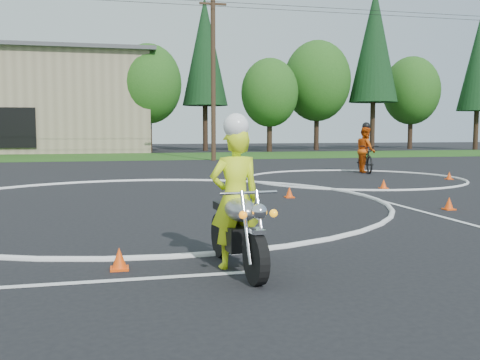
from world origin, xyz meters
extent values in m
plane|color=black|center=(0.00, 0.00, 0.00)|extent=(120.00, 120.00, 0.00)
cube|color=#1E4714|center=(0.00, 27.00, 0.01)|extent=(120.00, 10.00, 0.02)
torus|color=silver|center=(0.00, 3.00, 0.01)|extent=(12.12, 12.12, 0.12)
torus|color=silver|center=(8.00, 8.00, 0.01)|extent=(8.10, 8.10, 0.10)
cylinder|color=black|center=(0.86, -4.54, 0.32)|extent=(0.18, 0.65, 0.64)
cylinder|color=black|center=(0.73, -3.06, 0.32)|extent=(0.18, 0.65, 0.64)
cube|color=black|center=(0.79, -3.75, 0.42)|extent=(0.35, 0.61, 0.32)
ellipsoid|color=#9B9CA0|center=(0.81, -3.96, 0.83)|extent=(0.44, 0.71, 0.30)
cube|color=black|center=(0.76, -3.43, 0.79)|extent=(0.33, 0.66, 0.11)
cylinder|color=silver|center=(0.76, -4.47, 0.69)|extent=(0.08, 0.38, 0.85)
cylinder|color=silver|center=(0.95, -4.45, 0.69)|extent=(0.08, 0.38, 0.85)
cube|color=silver|center=(0.86, -4.56, 0.66)|extent=(0.17, 0.25, 0.05)
cylinder|color=#B9B9BF|center=(0.84, -4.28, 1.08)|extent=(0.74, 0.11, 0.04)
sphere|color=silver|center=(0.87, -4.65, 0.90)|extent=(0.19, 0.19, 0.19)
sphere|color=orange|center=(0.68, -4.64, 0.87)|extent=(0.10, 0.10, 0.10)
sphere|color=#FF9D0C|center=(1.06, -4.61, 0.87)|extent=(0.10, 0.10, 0.10)
cylinder|color=silver|center=(0.92, -3.31, 0.32)|extent=(0.16, 0.85, 0.08)
imported|color=#DDF91A|center=(0.80, -3.70, 0.94)|extent=(0.72, 0.51, 1.88)
sphere|color=white|center=(0.80, -3.75, 1.90)|extent=(0.34, 0.34, 0.34)
imported|color=black|center=(9.81, 10.68, 0.59)|extent=(1.24, 2.38, 1.19)
imported|color=#CE4B0A|center=(9.81, 10.68, 0.99)|extent=(0.93, 1.10, 1.98)
sphere|color=black|center=(9.81, 10.68, 2.01)|extent=(0.34, 0.34, 0.34)
cone|color=#FF4C0D|center=(3.87, 3.23, 0.15)|extent=(0.22, 0.22, 0.30)
cube|color=#FF4C0D|center=(3.87, 3.23, 0.01)|extent=(0.24, 0.24, 0.03)
cone|color=#FF4C0D|center=(7.49, 4.69, 0.15)|extent=(0.22, 0.22, 0.30)
cube|color=#FF4C0D|center=(7.49, 4.69, 0.01)|extent=(0.24, 0.24, 0.03)
cone|color=#FF4C0D|center=(-0.73, -3.46, 0.15)|extent=(0.22, 0.22, 0.30)
cube|color=#FF4C0D|center=(-0.73, -3.46, 0.01)|extent=(0.24, 0.24, 0.03)
cone|color=#FF4C0D|center=(11.41, 7.01, 0.15)|extent=(0.22, 0.22, 0.30)
cube|color=#FF4C0D|center=(11.41, 7.01, 0.01)|extent=(0.24, 0.24, 0.03)
cone|color=#FF4C0D|center=(6.78, 0.27, 0.15)|extent=(0.22, 0.22, 0.30)
cube|color=#FF4C0D|center=(6.78, 0.27, 0.01)|extent=(0.24, 0.24, 0.03)
cube|color=black|center=(-8.00, 31.90, 2.00)|extent=(3.00, 0.16, 3.00)
cylinder|color=#382619|center=(2.00, 34.00, 1.62)|extent=(0.44, 0.44, 3.24)
ellipsoid|color=#1E5116|center=(2.00, 34.00, 5.58)|extent=(5.40, 5.40, 6.48)
cylinder|color=#382619|center=(7.00, 36.00, 1.98)|extent=(0.44, 0.44, 3.96)
cone|color=black|center=(7.00, 36.00, 8.63)|extent=(3.96, 3.96, 9.35)
cylinder|color=#382619|center=(12.00, 33.00, 1.44)|extent=(0.44, 0.44, 2.88)
ellipsoid|color=#1E5116|center=(12.00, 33.00, 4.96)|extent=(4.80, 4.80, 5.76)
cylinder|color=#382619|center=(17.00, 35.00, 1.80)|extent=(0.44, 0.44, 3.60)
ellipsoid|color=#1E5116|center=(17.00, 35.00, 6.20)|extent=(6.00, 6.00, 7.20)
cylinder|color=#382619|center=(22.00, 34.00, 2.16)|extent=(0.44, 0.44, 4.32)
cone|color=black|center=(22.00, 34.00, 9.42)|extent=(4.32, 4.32, 10.20)
cylinder|color=#382619|center=(27.00, 36.00, 1.62)|extent=(0.44, 0.44, 3.24)
ellipsoid|color=#1E5116|center=(27.00, 36.00, 5.58)|extent=(5.40, 5.40, 6.48)
cylinder|color=#382619|center=(32.00, 33.00, 1.80)|extent=(0.44, 0.44, 3.60)
cone|color=black|center=(32.00, 33.00, 7.85)|extent=(3.60, 3.60, 8.50)
cylinder|color=#382619|center=(-2.00, 35.00, 1.44)|extent=(0.44, 0.44, 2.88)
ellipsoid|color=#1E5116|center=(-2.00, 35.00, 4.96)|extent=(4.80, 4.80, 5.76)
cylinder|color=#473321|center=(5.00, 21.00, 5.00)|extent=(0.28, 0.28, 10.00)
cube|color=#473321|center=(5.00, 21.00, 9.20)|extent=(1.60, 0.12, 0.12)
cylinder|color=black|center=(15.00, 20.45, 9.20)|extent=(20.00, 0.02, 0.02)
cylinder|color=black|center=(15.00, 21.55, 9.20)|extent=(20.00, 0.02, 0.02)
camera|label=1|loc=(-0.75, -10.61, 1.86)|focal=40.00mm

